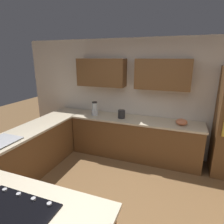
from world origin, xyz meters
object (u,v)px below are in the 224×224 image
Objects in this scene: blender at (95,109)px; kettle at (121,114)px; mixing_bowl at (181,122)px; cooktop at (6,216)px.

kettle is (-0.65, 0.00, -0.05)m from blender.
cooktop is at bearing 65.28° from mixing_bowl.
cooktop is 2.97m from blender.
blender reaches higher than kettle.
blender is at bearing 0.00° from kettle.
cooktop is 3.40× the size of mixing_bowl.
blender reaches higher than cooktop.
kettle reaches higher than mixing_bowl.
cooktop is at bearing 88.20° from kettle.
blender is 0.65m from kettle.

